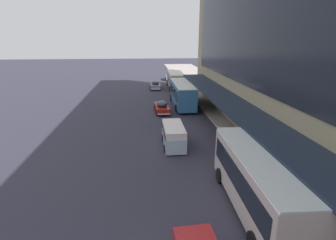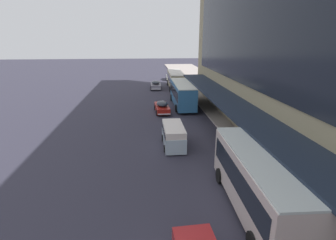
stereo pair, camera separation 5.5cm
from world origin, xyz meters
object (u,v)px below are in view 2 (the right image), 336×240
Objects in this scene: sedan_trailing_near at (162,107)px; fire_hydrant at (230,131)px; transit_bus_kerbside_front at (182,93)px; transit_bus_kerbside_far at (176,79)px; sedan_trailing_mid at (170,76)px; sedan_second_mid at (156,85)px; transit_bus_kerbside_rear at (258,180)px; vw_van at (173,134)px; pedestrian_at_kerb at (268,157)px.

fire_hydrant is (6.06, -9.27, -0.25)m from sedan_trailing_near.
transit_bus_kerbside_front is 13.78m from transit_bus_kerbside_far.
sedan_second_mid is at bearing -109.81° from sedan_trailing_mid.
transit_bus_kerbside_rear is 10.36m from vw_van.
transit_bus_kerbside_far reaches higher than sedan_trailing_mid.
transit_bus_kerbside_front is 0.95× the size of transit_bus_kerbside_far.
fire_hydrant is (2.95, -12.31, -1.40)m from transit_bus_kerbside_front.
transit_bus_kerbside_rear is 5.04× the size of pedestrian_at_kerb.
transit_bus_kerbside_far is at bearing 77.17° from sedan_trailing_near.
transit_bus_kerbside_far is at bearing 94.46° from pedestrian_at_kerb.
transit_bus_kerbside_front is at bearing 44.37° from sedan_trailing_near.
pedestrian_at_kerb is (2.60, -33.38, -0.63)m from transit_bus_kerbside_far.
transit_bus_kerbside_rear is at bearing -79.97° from sedan_trailing_near.
transit_bus_kerbside_front reaches higher than sedan_trailing_near.
vw_van reaches higher than fire_hydrant.
transit_bus_kerbside_rear is 2.11× the size of sedan_trailing_mid.
pedestrian_at_kerb is at bearing 57.61° from transit_bus_kerbside_rear.
sedan_trailing_near reaches higher than fire_hydrant.
transit_bus_kerbside_far is 14.98× the size of fire_hydrant.
sedan_trailing_near is at bearing 111.20° from pedestrian_at_kerb.
sedan_trailing_near is 2.50× the size of pedestrian_at_kerb.
sedan_second_mid is 1.10× the size of vw_van.
transit_bus_kerbside_rear is at bearing -101.49° from fire_hydrant.
sedan_trailing_mid is at bearing 93.37° from fire_hydrant.
sedan_trailing_mid reaches higher than sedan_second_mid.
transit_bus_kerbside_front reaches higher than vw_van.
transit_bus_kerbside_rear is 1.86× the size of sedan_second_mid.
sedan_trailing_mid is 11.50m from sedan_second_mid.
transit_bus_kerbside_rear reaches higher than vw_van.
vw_van is at bearing -88.92° from sedan_trailing_near.
sedan_trailing_mid reaches higher than fire_hydrant.
sedan_trailing_near is 6.64× the size of fire_hydrant.
transit_bus_kerbside_far is at bearing 87.01° from transit_bus_kerbside_front.
transit_bus_kerbside_rear is 2.05× the size of vw_van.
sedan_second_mid is at bearing 100.97° from pedestrian_at_kerb.
transit_bus_kerbside_far is 26.20m from fire_hydrant.
sedan_second_mid is at bearing 90.01° from sedan_trailing_near.
fire_hydrant is (6.06, -25.89, -0.28)m from sedan_second_mid.
transit_bus_kerbside_far reaches higher than vw_van.
transit_bus_kerbside_rear is (0.58, -23.93, 0.05)m from transit_bus_kerbside_front.
vw_van is (-3.68, -38.61, 0.31)m from sedan_trailing_mid.
fire_hydrant is at bearing -76.54° from transit_bus_kerbside_front.
transit_bus_kerbside_rear is 11.95m from fire_hydrant.
transit_bus_kerbside_front is 1.07× the size of transit_bus_kerbside_rear.
sedan_trailing_near is at bearing 123.15° from fire_hydrant.
vw_van is at bearing -97.37° from transit_bus_kerbside_far.
pedestrian_at_kerb is (2.54, -44.02, 0.39)m from sedan_trailing_mid.
transit_bus_kerbside_rear reaches higher than fire_hydrant.
transit_bus_kerbside_front reaches higher than pedestrian_at_kerb.
fire_hydrant is at bearing 92.93° from pedestrian_at_kerb.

